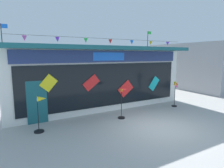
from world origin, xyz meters
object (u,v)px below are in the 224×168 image
object	(u,v)px
kite_shop_building	(90,75)
wind_spinner_left	(123,101)
wind_spinner_center_left	(175,91)
wind_spinner_far_left	(41,110)

from	to	relation	value
kite_shop_building	wind_spinner_left	size ratio (longest dim) A/B	7.10
wind_spinner_left	wind_spinner_center_left	size ratio (longest dim) A/B	0.97
wind_spinner_center_left	kite_shop_building	bearing A→B (deg)	136.31
wind_spinner_left	wind_spinner_far_left	bearing A→B (deg)	177.07
wind_spinner_left	wind_spinner_center_left	distance (m)	3.96
wind_spinner_left	wind_spinner_center_left	xyz separation A→B (m)	(3.95, 0.26, 0.11)
kite_shop_building	wind_spinner_left	world-z (taller)	kite_shop_building
wind_spinner_center_left	wind_spinner_far_left	bearing A→B (deg)	-179.56
wind_spinner_far_left	wind_spinner_left	size ratio (longest dim) A/B	0.99
wind_spinner_far_left	wind_spinner_center_left	bearing A→B (deg)	0.44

